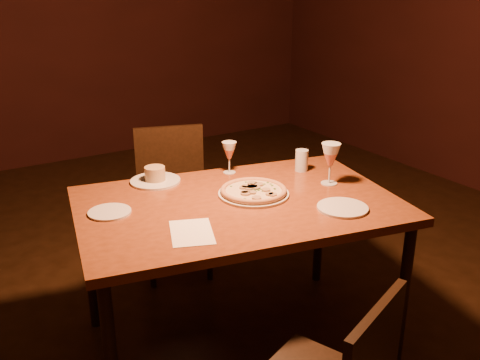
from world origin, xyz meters
TOP-DOWN VIEW (x-y plane):
  - back_wall at (0.00, 3.50)m, footprint 6.00×0.04m
  - dining_table at (0.21, 0.20)m, footprint 1.55×1.16m
  - chair_far at (0.30, 1.06)m, footprint 0.52×0.52m
  - pizza_plate at (0.31, 0.22)m, footprint 0.32×0.32m
  - ramekin_saucer at (0.00, 0.62)m, footprint 0.24×0.24m
  - wine_glass_far at (0.38, 0.54)m, footprint 0.07×0.07m
  - wine_glass_right at (0.70, 0.15)m, footprint 0.09×0.09m
  - water_tumbler at (0.71, 0.37)m, footprint 0.07×0.07m
  - side_plate_left at (-0.31, 0.38)m, footprint 0.18×0.18m
  - side_plate_near at (0.55, -0.11)m, footprint 0.22×0.22m
  - menu_card at (-0.10, 0.03)m, footprint 0.24×0.28m

SIDE VIEW (x-z plane):
  - chair_far at x=0.30m, z-range 0.05..0.91m
  - dining_table at x=0.21m, z-range 0.31..1.06m
  - menu_card at x=-0.10m, z-range 0.75..0.75m
  - side_plate_left at x=-0.31m, z-range 0.75..0.76m
  - side_plate_near at x=0.55m, z-range 0.75..0.76m
  - pizza_plate at x=0.31m, z-range 0.75..0.79m
  - ramekin_saucer at x=0.00m, z-range 0.74..0.81m
  - water_tumbler at x=0.71m, z-range 0.75..0.86m
  - wine_glass_far at x=0.38m, z-range 0.75..0.91m
  - wine_glass_right at x=0.70m, z-range 0.75..0.95m
  - back_wall at x=0.00m, z-range 0.00..3.00m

